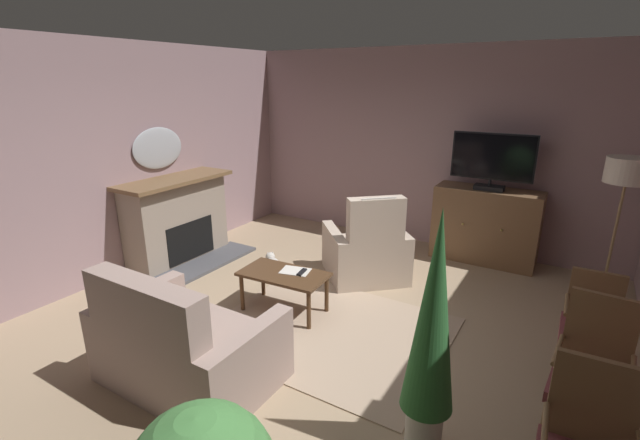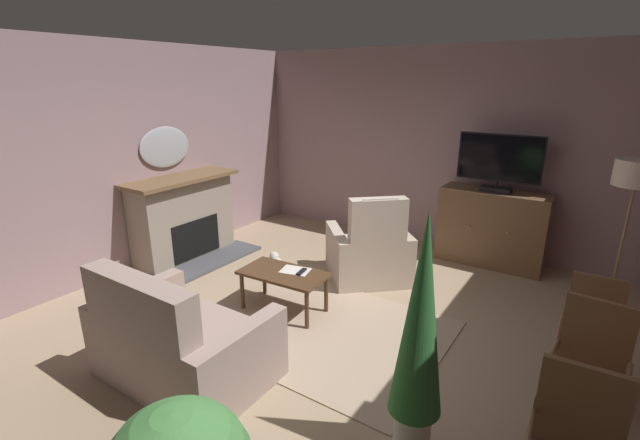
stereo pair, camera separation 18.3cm
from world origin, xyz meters
The scene contains 18 objects.
ground_plane centered at (0.00, 0.00, -0.02)m, with size 6.21×6.66×0.04m, color tan.
wall_back centered at (0.00, 3.08, 1.42)m, with size 6.21×0.10×2.84m, color gray.
wall_left centered at (-2.85, 0.00, 1.42)m, with size 0.10×6.66×2.84m, color gray.
rug_central centered at (0.14, 0.10, 0.01)m, with size 2.22×1.81×0.01m, color tan.
fireplace centered at (-2.53, 0.61, 0.55)m, with size 0.95×1.60×1.15m.
wall_mirror_oval centered at (-2.77, 0.61, 1.52)m, with size 0.06×0.78×0.54m, color #B2B7BF.
tv_cabinet centered at (1.04, 2.73, 0.48)m, with size 1.35×0.50×1.01m.
television centered at (1.04, 2.68, 1.40)m, with size 1.02×0.20×0.73m.
coffee_table centered at (-0.47, 0.18, 0.39)m, with size 0.95×0.55×0.45m.
tv_remote centered at (-0.30, 0.27, 0.46)m, with size 0.17×0.05×0.02m, color black.
folded_newspaper centered at (-0.39, 0.28, 0.45)m, with size 0.30×0.22×0.01m, color silver.
sofa_floral centered at (-0.47, -1.19, 0.33)m, with size 1.40×0.94×1.03m.
armchair_by_fireplace centered at (-0.09, 1.41, 0.34)m, with size 1.29×1.29×1.14m.
side_chair_nearest_door centered at (2.31, -0.19, 0.53)m, with size 0.49×0.53×1.04m.
side_chair_mid_row centered at (2.30, 0.54, 0.50)m, with size 0.44×0.49×0.91m.
potted_plant_small_fern_corner centered at (1.41, -0.85, 0.93)m, with size 0.34×0.34×1.70m.
cat centered at (-1.21, 0.96, 0.09)m, with size 0.52×0.54×0.19m.
floor_lamp centered at (2.45, 2.25, 1.38)m, with size 0.43×0.43×1.62m.
Camera 1 is at (2.04, -3.22, 2.38)m, focal length 24.63 mm.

